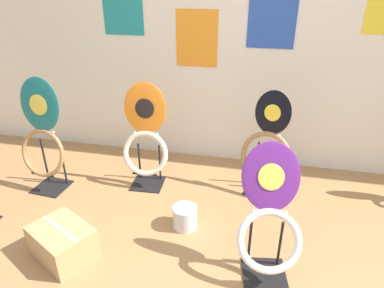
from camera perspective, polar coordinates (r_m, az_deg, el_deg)
name	(u,v)px	position (r m, az deg, el deg)	size (l,w,h in m)	color
wall_back	(252,30)	(3.24, 10.01, 18.19)	(8.00, 0.07, 2.60)	silver
toilet_seat_display_jazz_black	(267,150)	(2.96, 12.35, -0.97)	(0.47, 0.35, 0.91)	black
toilet_seat_display_orange_sun	(145,143)	(3.02, -7.76, 0.18)	(0.42, 0.30, 0.95)	black
toilet_seat_display_purple_note	(269,225)	(2.19, 12.75, -13.02)	(0.43, 0.44, 0.86)	black
toilet_seat_display_teal_sax	(43,139)	(3.19, -23.65, 0.75)	(0.44, 0.30, 1.01)	black
paint_can	(185,216)	(2.67, -1.21, -11.96)	(0.19, 0.19, 0.18)	silver
storage_box	(63,242)	(2.59, -20.73, -14.98)	(0.51, 0.47, 0.23)	tan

